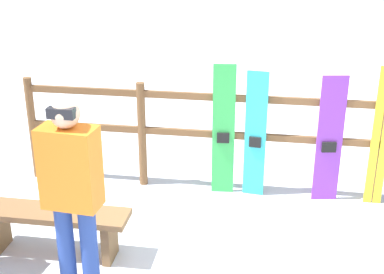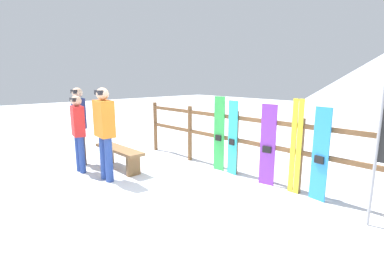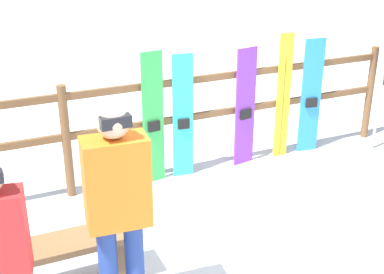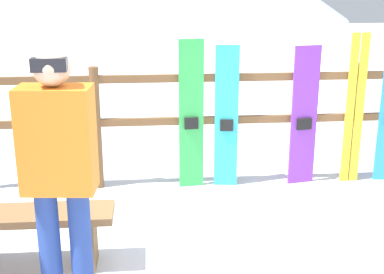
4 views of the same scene
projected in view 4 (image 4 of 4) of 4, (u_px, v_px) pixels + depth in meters
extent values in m
cylinder|color=brown|center=(96.00, 129.00, 5.54)|extent=(0.10, 0.10, 1.30)
cylinder|color=brown|center=(229.00, 126.00, 5.66)|extent=(0.10, 0.10, 1.30)
cylinder|color=brown|center=(356.00, 123.00, 5.77)|extent=(0.10, 0.10, 1.30)
cube|color=brown|center=(229.00, 120.00, 5.64)|extent=(5.56, 0.05, 0.08)
cube|color=brown|center=(230.00, 77.00, 5.50)|extent=(5.56, 0.05, 0.08)
cube|color=brown|center=(14.00, 216.00, 4.04)|extent=(1.50, 0.36, 0.06)
cube|color=brown|center=(91.00, 241.00, 4.15)|extent=(0.08, 0.29, 0.41)
cylinder|color=navy|center=(50.00, 250.00, 3.57)|extent=(0.15, 0.15, 0.86)
cylinder|color=navy|center=(81.00, 249.00, 3.59)|extent=(0.15, 0.15, 0.86)
cube|color=orange|center=(57.00, 140.00, 3.35)|extent=(0.48, 0.29, 0.68)
sphere|color=#D8B293|center=(51.00, 68.00, 3.22)|extent=(0.23, 0.23, 0.23)
cube|color=black|center=(49.00, 65.00, 3.14)|extent=(0.21, 0.08, 0.08)
cube|color=green|center=(191.00, 115.00, 5.53)|extent=(0.26, 0.05, 1.57)
cube|color=black|center=(191.00, 123.00, 5.53)|extent=(0.14, 0.04, 0.12)
cube|color=#2DBFCC|center=(226.00, 118.00, 5.57)|extent=(0.25, 0.05, 1.51)
cube|color=black|center=(227.00, 125.00, 5.56)|extent=(0.14, 0.05, 0.12)
cube|color=purple|center=(304.00, 116.00, 5.63)|extent=(0.29, 0.07, 1.49)
cube|color=black|center=(304.00, 124.00, 5.63)|extent=(0.16, 0.06, 0.12)
cube|color=yellow|center=(350.00, 110.00, 5.66)|extent=(0.09, 0.02, 1.62)
cube|color=yellow|center=(359.00, 109.00, 5.67)|extent=(0.09, 0.02, 1.62)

